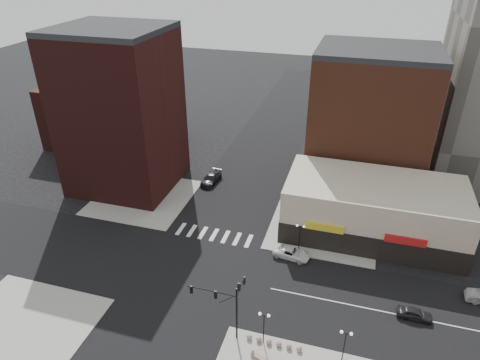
% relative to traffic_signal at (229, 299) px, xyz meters
% --- Properties ---
extents(ground, '(240.00, 240.00, 0.00)m').
position_rel_traffic_signal_xyz_m(ground, '(-7.24, 7.83, -4.96)').
color(ground, black).
rests_on(ground, ground).
extents(road_ew, '(200.00, 14.00, 0.02)m').
position_rel_traffic_signal_xyz_m(road_ew, '(-7.24, 7.83, -4.95)').
color(road_ew, black).
rests_on(road_ew, ground).
extents(road_ns, '(14.00, 200.00, 0.02)m').
position_rel_traffic_signal_xyz_m(road_ns, '(-7.24, 7.83, -4.95)').
color(road_ns, black).
rests_on(road_ns, ground).
extents(sidewalk_nw, '(15.00, 15.00, 0.12)m').
position_rel_traffic_signal_xyz_m(sidewalk_nw, '(-21.74, 22.33, -4.90)').
color(sidewalk_nw, gray).
rests_on(sidewalk_nw, ground).
extents(sidewalk_ne, '(15.00, 15.00, 0.12)m').
position_rel_traffic_signal_xyz_m(sidewalk_ne, '(7.26, 22.33, -4.90)').
color(sidewalk_ne, gray).
rests_on(sidewalk_ne, ground).
extents(sidewalk_sw, '(15.00, 15.00, 0.12)m').
position_rel_traffic_signal_xyz_m(sidewalk_sw, '(-21.74, -6.67, -4.90)').
color(sidewalk_sw, gray).
rests_on(sidewalk_sw, ground).
extents(building_nw, '(16.00, 15.00, 25.00)m').
position_rel_traffic_signal_xyz_m(building_nw, '(-26.24, 26.33, 7.54)').
color(building_nw, '#361311').
rests_on(building_nw, ground).
extents(building_nw_low, '(20.00, 18.00, 12.00)m').
position_rel_traffic_signal_xyz_m(building_nw_low, '(-39.24, 41.83, 1.04)').
color(building_nw_low, '#361311').
rests_on(building_nw_low, ground).
extents(building_ne_midrise, '(18.00, 15.00, 22.00)m').
position_rel_traffic_signal_xyz_m(building_ne_midrise, '(11.76, 37.33, 6.04)').
color(building_ne_midrise, brown).
rests_on(building_ne_midrise, ground).
extents(building_ne_row, '(24.20, 12.20, 8.00)m').
position_rel_traffic_signal_xyz_m(building_ne_row, '(13.76, 22.83, -1.66)').
color(building_ne_row, beige).
rests_on(building_ne_row, ground).
extents(traffic_signal, '(5.59, 3.09, 7.77)m').
position_rel_traffic_signal_xyz_m(traffic_signal, '(0.00, 0.00, 0.00)').
color(traffic_signal, black).
rests_on(traffic_signal, ground).
extents(street_lamp_se_a, '(1.22, 0.32, 4.16)m').
position_rel_traffic_signal_xyz_m(street_lamp_se_a, '(3.76, -0.17, -1.67)').
color(street_lamp_se_a, black).
rests_on(street_lamp_se_a, sidewalk_se).
extents(street_lamp_se_b, '(1.22, 0.32, 4.16)m').
position_rel_traffic_signal_xyz_m(street_lamp_se_b, '(11.76, -0.17, -1.67)').
color(street_lamp_se_b, black).
rests_on(street_lamp_se_b, sidewalk_se).
extents(street_lamp_ne, '(1.22, 0.32, 4.16)m').
position_rel_traffic_signal_xyz_m(street_lamp_ne, '(4.76, 15.83, -1.67)').
color(street_lamp_ne, black).
rests_on(street_lamp_ne, sidewalk_ne).
extents(bollard_row, '(5.83, 0.58, 0.58)m').
position_rel_traffic_signal_xyz_m(bollard_row, '(4.89, -0.17, -4.55)').
color(bollard_row, gray).
rests_on(bollard_row, sidewalk_se).
extents(white_suv, '(5.12, 2.86, 1.35)m').
position_rel_traffic_signal_xyz_m(white_suv, '(4.06, 14.33, -4.29)').
color(white_suv, white).
rests_on(white_suv, ground).
extents(dark_sedan_east, '(3.81, 1.61, 1.29)m').
position_rel_traffic_signal_xyz_m(dark_sedan_east, '(18.96, 7.86, -4.32)').
color(dark_sedan_east, black).
rests_on(dark_sedan_east, ground).
extents(dark_sedan_north, '(2.70, 5.59, 1.57)m').
position_rel_traffic_signal_xyz_m(dark_sedan_north, '(-12.80, 30.13, -4.18)').
color(dark_sedan_north, black).
rests_on(dark_sedan_north, ground).
extents(stone_bench, '(1.71, 1.04, 0.38)m').
position_rel_traffic_signal_xyz_m(stone_bench, '(3.73, -2.20, -4.64)').
color(stone_bench, gray).
rests_on(stone_bench, sidewalk_se).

